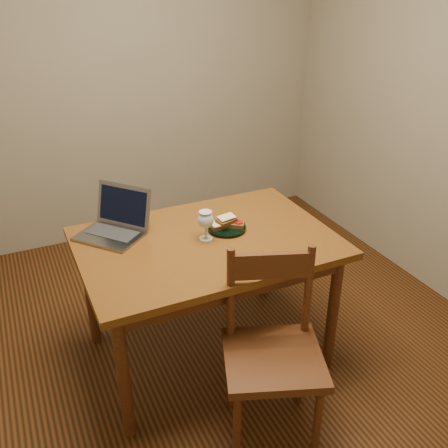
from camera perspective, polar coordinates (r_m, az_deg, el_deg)
name	(u,v)px	position (r m, az deg, el deg)	size (l,w,h in m)	color
floor	(212,341)	(3.08, -1.34, -13.26)	(3.20, 3.20, 0.02)	black
back_wall	(123,72)	(3.93, -11.49, 16.69)	(3.20, 0.02, 2.60)	gray
table	(207,254)	(2.62, -1.98, -3.42)	(1.30, 0.90, 0.74)	#562D0E
chair	(273,345)	(2.28, 5.61, -13.56)	(0.55, 0.54, 0.47)	#3C190C
plate	(227,228)	(2.66, 0.33, -0.50)	(0.21, 0.21, 0.02)	black
sandwich_cheese	(220,225)	(2.64, -0.43, -0.06)	(0.11, 0.06, 0.03)	#381E0C
sandwich_tomato	(234,224)	(2.66, 1.19, 0.06)	(0.11, 0.06, 0.03)	#381E0C
sandwich_top	(227,220)	(2.64, 0.29, 0.48)	(0.11, 0.06, 0.03)	#381E0C
milk_glass	(206,225)	(2.54, -2.10, -0.16)	(0.08, 0.08, 0.16)	white
laptop	(116,221)	(2.68, -12.24, 0.30)	(0.43, 0.44, 0.23)	slate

